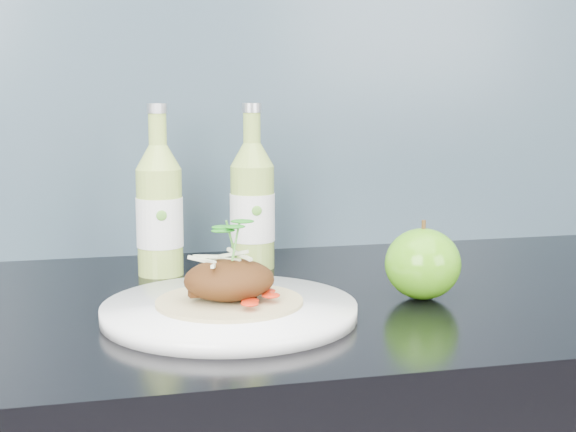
# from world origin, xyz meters

# --- Properties ---
(subway_backsplash) EXTENTS (4.00, 0.02, 0.70)m
(subway_backsplash) POSITION_xyz_m (0.00, 1.99, 1.25)
(subway_backsplash) COLOR #668AA1
(subway_backsplash) RESTS_ON kitchen_counter
(dinner_plate) EXTENTS (0.35, 0.35, 0.02)m
(dinner_plate) POSITION_xyz_m (-0.04, 1.61, 0.91)
(dinner_plate) COLOR white
(dinner_plate) RESTS_ON kitchen_counter
(pork_taco) EXTENTS (0.16, 0.16, 0.10)m
(pork_taco) POSITION_xyz_m (-0.04, 1.61, 0.94)
(pork_taco) COLOR tan
(pork_taco) RESTS_ON dinner_plate
(green_apple) EXTENTS (0.11, 0.11, 0.09)m
(green_apple) POSITION_xyz_m (0.19, 1.64, 0.94)
(green_apple) COLOR #44850E
(green_apple) RESTS_ON kitchen_counter
(cider_bottle_left) EXTENTS (0.08, 0.08, 0.23)m
(cider_bottle_left) POSITION_xyz_m (-0.10, 1.84, 0.99)
(cider_bottle_left) COLOR #A0C150
(cider_bottle_left) RESTS_ON kitchen_counter
(cider_bottle_right) EXTENTS (0.07, 0.07, 0.23)m
(cider_bottle_right) POSITION_xyz_m (0.03, 1.85, 0.99)
(cider_bottle_right) COLOR #95B64C
(cider_bottle_right) RESTS_ON kitchen_counter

